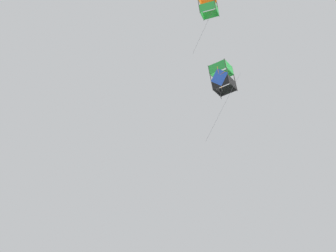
{
  "coord_description": "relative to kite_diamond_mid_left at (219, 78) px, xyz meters",
  "views": [
    {
      "loc": [
        -10.82,
        27.3,
        15.28
      ],
      "look_at": [
        -2.31,
        1.87,
        37.8
      ],
      "focal_mm": 57.31,
      "sensor_mm": 36.0,
      "label": 1
    }
  ],
  "objects": [
    {
      "name": "kite_box_low_drifter",
      "position": [
        0.13,
        -1.94,
        1.86
      ],
      "size": [
        1.82,
        2.21,
        2.49
      ],
      "rotation": [
        0.26,
        0.0,
        2.92
      ],
      "color": "green"
    },
    {
      "name": "kite_box_highest",
      "position": [
        -0.48,
        4.32,
        2.81
      ],
      "size": [
        1.92,
        1.67,
        6.18
      ],
      "rotation": [
        0.37,
        0.0,
        3.14
      ],
      "color": "orange"
    },
    {
      "name": "kite_diamond_mid_left",
      "position": [
        0.0,
        0.0,
        0.0
      ],
      "size": [
        2.57,
        1.69,
        7.28
      ],
      "rotation": [
        0.41,
        0.0,
        3.05
      ],
      "color": "blue"
    }
  ]
}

